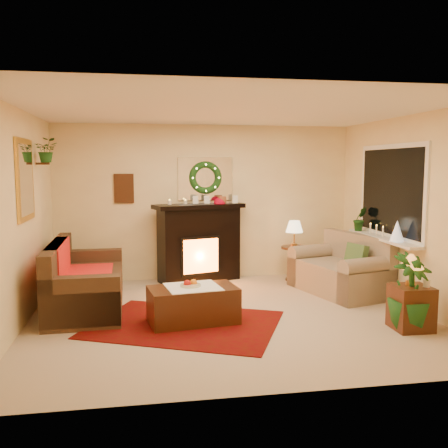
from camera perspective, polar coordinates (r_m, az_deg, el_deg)
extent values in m
plane|color=beige|center=(6.53, 0.53, -10.44)|extent=(5.00, 5.00, 0.00)
plane|color=white|center=(6.27, 0.55, 12.89)|extent=(5.00, 5.00, 0.00)
plane|color=#EFD88C|center=(8.48, -2.16, 2.48)|extent=(5.00, 5.00, 0.00)
plane|color=#EFD88C|center=(4.09, 6.15, -2.10)|extent=(5.00, 5.00, 0.00)
plane|color=#EFD88C|center=(6.33, -22.35, 0.54)|extent=(4.50, 4.50, 0.00)
plane|color=#EFD88C|center=(7.15, 20.68, 1.27)|extent=(4.50, 4.50, 0.00)
cube|color=#5C030A|center=(6.20, -4.50, -11.34)|extent=(2.66, 2.39, 0.01)
cube|color=#46291E|center=(7.04, -15.42, -5.80)|extent=(0.97, 2.12, 0.90)
cube|color=red|center=(7.15, -15.66, -5.40)|extent=(0.74, 1.21, 0.02)
cube|color=black|center=(8.35, -2.88, -2.78)|extent=(1.40, 0.79, 1.22)
sphere|color=#B6001D|center=(8.29, -0.49, 2.39)|extent=(0.20, 0.20, 0.20)
cylinder|color=white|center=(8.18, -6.24, 2.01)|extent=(0.07, 0.07, 0.20)
cylinder|color=#F2ECBF|center=(8.26, -4.43, 2.07)|extent=(0.06, 0.06, 0.18)
cube|color=white|center=(8.44, -2.16, 5.18)|extent=(0.92, 0.02, 0.72)
torus|color=#194719|center=(8.40, -2.12, 5.31)|extent=(0.55, 0.11, 0.55)
cube|color=#381E11|center=(8.38, -11.36, 4.02)|extent=(0.32, 0.03, 0.48)
cube|color=gold|center=(6.59, -21.79, 4.72)|extent=(0.03, 0.84, 1.00)
imported|color=#194719|center=(7.29, -19.55, 6.68)|extent=(0.33, 0.28, 0.36)
cube|color=#8B7858|center=(7.78, 13.01, -4.62)|extent=(1.26, 1.70, 0.88)
cube|color=white|center=(7.60, 18.56, 3.54)|extent=(0.03, 1.86, 1.36)
cube|color=black|center=(7.60, 18.47, 3.54)|extent=(0.02, 1.70, 1.22)
cube|color=white|center=(7.62, 17.68, -1.57)|extent=(0.22, 1.86, 0.04)
cone|color=white|center=(7.19, 19.17, -0.74)|extent=(0.19, 0.19, 0.29)
imported|color=#244E2B|center=(8.19, 15.28, 0.59)|extent=(0.27, 0.22, 0.50)
cylinder|color=#533321|center=(8.47, 8.02, -4.24)|extent=(0.58, 0.58, 0.58)
cone|color=beige|center=(8.39, 8.04, -0.51)|extent=(0.29, 0.29, 0.44)
cube|color=black|center=(6.34, 20.60, -8.86)|extent=(0.43, 0.43, 0.52)
cone|color=orange|center=(6.25, 20.58, -4.59)|extent=(0.29, 0.29, 0.43)
cube|color=#441C13|center=(6.21, -3.56, -9.34)|extent=(1.13, 0.73, 0.45)
cylinder|color=beige|center=(6.16, -3.85, -7.15)|extent=(0.25, 0.25, 0.06)
imported|color=#144C17|center=(6.26, 20.51, -7.35)|extent=(1.99, 1.99, 2.71)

